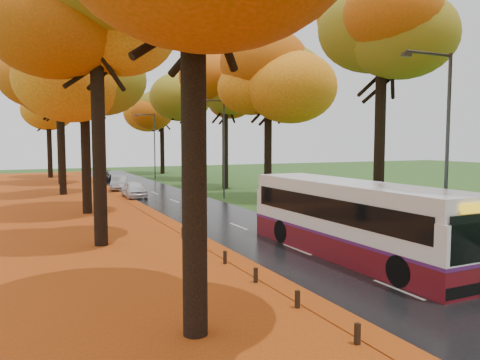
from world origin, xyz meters
TOP-DOWN VIEW (x-y plane):
  - road at (0.00, 25.00)m, footprint 6.50×90.00m
  - centre_line at (0.00, 25.00)m, footprint 0.12×90.00m
  - leaf_verge at (-9.00, 25.00)m, footprint 12.00×90.00m
  - leaf_drift at (-3.05, 25.00)m, footprint 0.90×90.00m
  - trees_left at (-7.18, 27.06)m, footprint 9.20×74.00m
  - trees_right at (7.19, 26.91)m, footprint 9.30×74.20m
  - bollard_row at (-3.70, 4.70)m, footprint 0.11×23.51m
  - streetlamp_near at (3.95, 8.00)m, footprint 2.45×0.18m
  - streetlamp_mid at (3.95, 30.00)m, footprint 2.45×0.18m
  - streetlamp_far at (3.95, 52.00)m, footprint 2.45×0.18m
  - bus at (1.38, 10.07)m, footprint 2.81×11.47m
  - car_white at (-2.35, 33.57)m, footprint 1.61×3.98m
  - car_silver at (-2.35, 40.18)m, footprint 2.33×4.32m
  - car_dark at (-2.35, 50.23)m, footprint 2.63×4.42m

SIDE VIEW (x-z plane):
  - leaf_verge at x=-9.00m, z-range 0.00..0.02m
  - road at x=0.00m, z-range 0.00..0.04m
  - leaf_drift at x=-3.05m, z-range 0.04..0.05m
  - centre_line at x=0.00m, z-range 0.04..0.05m
  - bollard_row at x=-3.70m, z-range 0.00..0.52m
  - car_dark at x=-2.35m, z-range 0.04..1.24m
  - car_silver at x=-2.35m, z-range 0.04..1.39m
  - car_white at x=-2.35m, z-range 0.04..1.40m
  - bus at x=1.38m, z-range 0.11..3.12m
  - streetlamp_near at x=3.95m, z-range 0.71..8.71m
  - streetlamp_mid at x=3.95m, z-range 0.71..8.71m
  - streetlamp_far at x=3.95m, z-range 0.71..8.71m
  - trees_left at x=-7.18m, z-range 2.59..16.48m
  - trees_right at x=7.19m, z-range 2.71..16.67m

